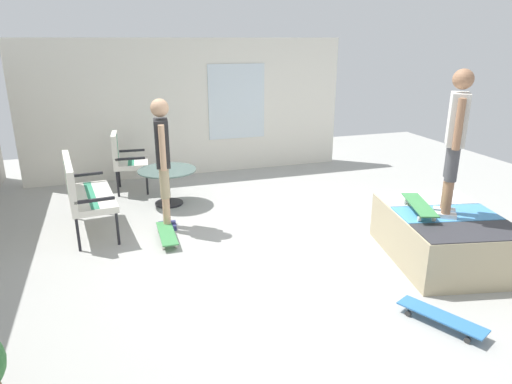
% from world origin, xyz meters
% --- Properties ---
extents(ground_plane, '(12.00, 12.00, 0.10)m').
position_xyz_m(ground_plane, '(0.00, 0.00, -0.05)').
color(ground_plane, '#A8A8A3').
extents(house_facade, '(0.23, 6.00, 2.51)m').
position_xyz_m(house_facade, '(3.80, 0.49, 1.26)').
color(house_facade, white).
rests_on(house_facade, ground_plane).
extents(skate_ramp, '(1.95, 2.23, 0.59)m').
position_xyz_m(skate_ramp, '(-0.81, -1.68, 0.29)').
color(skate_ramp, tan).
rests_on(skate_ramp, ground_plane).
extents(patio_bench, '(1.30, 0.68, 1.02)m').
position_xyz_m(patio_bench, '(1.34, 2.40, 0.62)').
color(patio_bench, black).
rests_on(patio_bench, ground_plane).
extents(patio_chair_near_house, '(0.66, 0.59, 1.02)m').
position_xyz_m(patio_chair_near_house, '(2.99, 1.78, 0.61)').
color(patio_chair_near_house, black).
rests_on(patio_chair_near_house, ground_plane).
extents(patio_table, '(0.90, 0.90, 0.57)m').
position_xyz_m(patio_table, '(2.11, 1.18, 0.40)').
color(patio_table, black).
rests_on(patio_table, ground_plane).
extents(person_watching, '(0.48, 0.27, 1.78)m').
position_xyz_m(person_watching, '(1.15, 1.33, 1.05)').
color(person_watching, navy).
rests_on(person_watching, ground_plane).
extents(person_skater, '(0.40, 0.36, 1.62)m').
position_xyz_m(person_skater, '(-0.85, -1.58, 1.52)').
color(person_skater, silver).
rests_on(person_skater, skate_ramp).
extents(skateboard_by_bench, '(0.80, 0.21, 0.10)m').
position_xyz_m(skateboard_by_bench, '(0.75, 1.39, 0.08)').
color(skateboard_by_bench, '#3F8C4C').
rests_on(skateboard_by_bench, ground_plane).
extents(skateboard_spare, '(0.81, 0.52, 0.10)m').
position_xyz_m(skateboard_spare, '(-1.93, -0.75, 0.08)').
color(skateboard_spare, '#3372B2').
rests_on(skateboard_spare, ground_plane).
extents(skateboard_on_ramp, '(0.82, 0.46, 0.10)m').
position_xyz_m(skateboard_on_ramp, '(-0.68, -1.35, 0.67)').
color(skateboard_on_ramp, '#3F8C4C').
rests_on(skateboard_on_ramp, skate_ramp).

